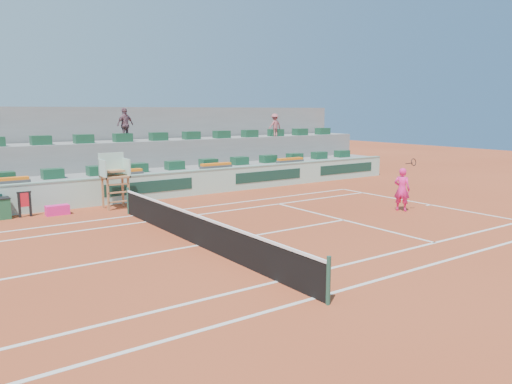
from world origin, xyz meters
TOP-DOWN VIEW (x-y plane):
  - ground at (0.00, 0.00)m, footprint 90.00×90.00m
  - seating_tier_lower at (0.00, 10.70)m, footprint 36.00×4.00m
  - seating_tier_upper at (0.00, 12.30)m, footprint 36.00×2.40m
  - stadium_back_wall at (0.00, 13.90)m, footprint 36.00×0.40m
  - player_bag at (-2.44, 7.42)m, footprint 0.91×0.40m
  - spectator_mid at (2.20, 11.79)m, footprint 1.12×0.78m
  - spectator_right at (11.74, 11.46)m, footprint 0.95×0.58m
  - court_lines at (0.00, 0.00)m, footprint 23.89×11.09m
  - tennis_net at (0.00, 0.00)m, footprint 0.10×11.97m
  - advertising_hoarding at (0.02, 8.50)m, footprint 36.00×0.34m
  - umpire_chair at (0.00, 7.50)m, footprint 1.10×0.90m
  - seat_row_lower at (0.00, 9.80)m, footprint 32.90×0.60m
  - seat_row_upper at (0.00, 11.70)m, footprint 32.90×0.60m
  - flower_planters at (-1.50, 9.00)m, footprint 26.80×0.36m
  - drink_cooler_a at (-4.48, 7.92)m, footprint 0.77×0.66m
  - towel_rack at (-3.59, 7.74)m, footprint 0.54×0.09m
  - tennis_player at (9.71, -0.10)m, footprint 0.67×0.96m

SIDE VIEW (x-z plane):
  - ground at x=0.00m, z-range 0.00..0.00m
  - court_lines at x=0.00m, z-range 0.00..0.01m
  - player_bag at x=-2.44m, z-range 0.00..0.40m
  - drink_cooler_a at x=-4.48m, z-range 0.00..0.84m
  - tennis_net at x=0.00m, z-range -0.02..1.08m
  - seating_tier_lower at x=0.00m, z-range 0.00..1.20m
  - towel_rack at x=-3.59m, z-range 0.09..1.12m
  - advertising_hoarding at x=0.02m, z-range 0.00..1.26m
  - tennis_player at x=9.71m, z-range -0.21..2.06m
  - seating_tier_upper at x=0.00m, z-range 0.00..2.60m
  - flower_planters at x=-1.50m, z-range 1.19..1.47m
  - seat_row_lower at x=0.00m, z-range 1.20..1.64m
  - umpire_chair at x=0.00m, z-range 0.34..2.74m
  - stadium_back_wall at x=0.00m, z-range 0.00..4.40m
  - seat_row_upper at x=0.00m, z-range 2.60..3.04m
  - spectator_right at x=11.74m, z-range 2.60..4.01m
  - spectator_mid at x=2.20m, z-range 2.60..4.36m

